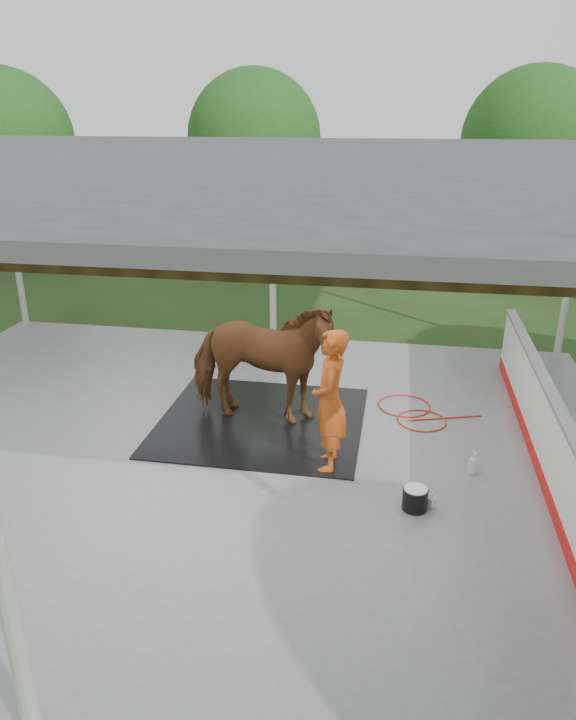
% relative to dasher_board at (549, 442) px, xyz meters
% --- Properties ---
extents(ground, '(100.00, 100.00, 0.00)m').
position_rel_dasher_board_xyz_m(ground, '(-4.60, 0.00, -0.59)').
color(ground, '#1E3814').
extents(concrete_slab, '(12.00, 10.00, 0.05)m').
position_rel_dasher_board_xyz_m(concrete_slab, '(-4.60, 0.00, -0.57)').
color(concrete_slab, slate).
rests_on(concrete_slab, ground).
extents(pavilion_structure, '(12.60, 10.60, 4.05)m').
position_rel_dasher_board_xyz_m(pavilion_structure, '(-4.60, -0.00, 3.37)').
color(pavilion_structure, beige).
rests_on(pavilion_structure, ground).
extents(dasher_board, '(0.16, 8.00, 1.15)m').
position_rel_dasher_board_xyz_m(dasher_board, '(0.00, 0.00, 0.00)').
color(dasher_board, red).
rests_on(dasher_board, concrete_slab).
extents(tree_belt, '(28.00, 28.00, 5.80)m').
position_rel_dasher_board_xyz_m(tree_belt, '(-4.30, 0.90, 3.20)').
color(tree_belt, '#382314').
rests_on(tree_belt, ground).
extents(rubber_mat, '(3.15, 2.95, 0.02)m').
position_rel_dasher_board_xyz_m(rubber_mat, '(-4.05, 0.97, -0.53)').
color(rubber_mat, black).
rests_on(rubber_mat, concrete_slab).
extents(horse, '(2.38, 1.17, 1.97)m').
position_rel_dasher_board_xyz_m(horse, '(-4.05, 0.97, 0.47)').
color(horse, brown).
rests_on(horse, rubber_mat).
extents(handler, '(0.52, 0.75, 1.97)m').
position_rel_dasher_board_xyz_m(handler, '(-2.86, -0.18, 0.44)').
color(handler, '#B84813').
rests_on(handler, concrete_slab).
extents(wash_bucket, '(0.31, 0.31, 0.29)m').
position_rel_dasher_board_xyz_m(wash_bucket, '(-1.69, -1.00, -0.39)').
color(wash_bucket, black).
rests_on(wash_bucket, concrete_slab).
extents(soap_bottle_a, '(0.15, 0.15, 0.32)m').
position_rel_dasher_board_xyz_m(soap_bottle_a, '(-0.92, -0.02, -0.38)').
color(soap_bottle_a, silver).
rests_on(soap_bottle_a, concrete_slab).
extents(soap_bottle_b, '(0.13, 0.13, 0.20)m').
position_rel_dasher_board_xyz_m(soap_bottle_b, '(-1.49, -0.93, -0.45)').
color(soap_bottle_b, '#338CD8').
rests_on(soap_bottle_b, concrete_slab).
extents(hose_coil, '(1.65, 1.32, 0.02)m').
position_rel_dasher_board_xyz_m(hose_coil, '(-1.71, 1.70, -0.53)').
color(hose_coil, '#AB290C').
rests_on(hose_coil, concrete_slab).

